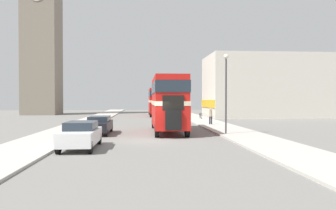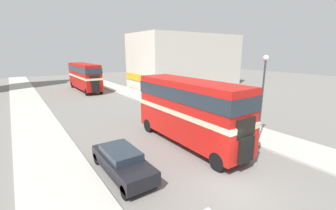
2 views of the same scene
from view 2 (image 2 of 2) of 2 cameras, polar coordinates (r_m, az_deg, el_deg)
The scene contains 9 objects.
ground_plane at distance 11.58m, azimuth 17.18°, elevation -19.64°, with size 120.00×120.00×0.00m, color slate.
sidewalk_right at distance 16.91m, azimuth 31.73°, elevation -9.99°, with size 3.50×120.00×0.12m.
double_decker_bus at distance 15.00m, azimuth 5.36°, elevation -0.54°, with size 2.43×9.28×4.39m.
bus_distant at distance 38.63m, azimuth -20.50°, elevation 7.21°, with size 2.41×10.97×4.29m.
car_parked_mid at distance 12.10m, azimuth -11.58°, elevation -13.84°, with size 1.67×4.69×1.35m.
pedestrian_walking at distance 23.09m, azimuth 4.34°, elevation 0.48°, with size 0.33×0.33×1.61m.
bicycle_on_pavement at distance 31.75m, azimuth -6.06°, elevation 3.02°, with size 0.05×1.76×0.78m.
street_lamp at distance 16.09m, azimuth 23.01°, elevation 4.35°, with size 0.36×0.36×5.86m.
shop_building_block at distance 42.20m, azimuth 4.45°, elevation 11.22°, with size 19.39×9.92×9.13m.
Camera 2 is at (-7.92, -5.72, 6.22)m, focal length 24.00 mm.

